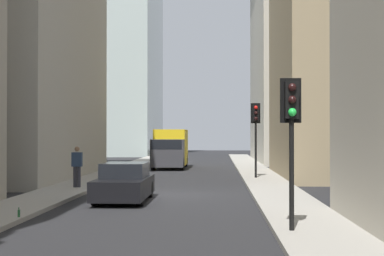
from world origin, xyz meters
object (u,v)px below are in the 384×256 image
pedestrian (77,165)px  delivery_truck (170,148)px  traffic_light_midblock (256,123)px  discarded_bottle (19,213)px  traffic_light_foreground (292,118)px  sedan_black (124,183)px

pedestrian → delivery_truck: bearing=-9.4°
traffic_light_midblock → discarded_bottle: bearing=153.2°
traffic_light_foreground → traffic_light_midblock: 17.12m
traffic_light_midblock → delivery_truck: bearing=27.5°
sedan_black → traffic_light_midblock: size_ratio=1.06×
traffic_light_foreground → delivery_truck: bearing=10.7°
traffic_light_foreground → sedan_black: bearing=36.6°
delivery_truck → traffic_light_midblock: bearing=-152.5°
traffic_light_foreground → traffic_light_midblock: traffic_light_midblock is taller
delivery_truck → traffic_light_foreground: bearing=-169.3°
discarded_bottle → delivery_truck: bearing=-4.8°
sedan_black → traffic_light_midblock: bearing=-28.7°
delivery_truck → discarded_bottle: delivery_truck is taller
sedan_black → discarded_bottle: (-5.10, 2.15, -0.42)m
pedestrian → discarded_bottle: size_ratio=6.67×
delivery_truck → traffic_light_foreground: size_ratio=1.74×
delivery_truck → pedestrian: delivery_truck is taller
traffic_light_foreground → pedestrian: (11.01, 7.98, -1.73)m
traffic_light_midblock → pedestrian: bearing=126.4°
sedan_black → discarded_bottle: sedan_black is taller
pedestrian → discarded_bottle: (-9.09, -0.60, -0.88)m
delivery_truck → pedestrian: bearing=170.6°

